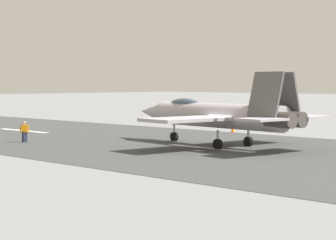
# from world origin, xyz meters

# --- Properties ---
(ground_plane) EXTENTS (400.00, 400.00, 0.00)m
(ground_plane) POSITION_xyz_m (0.00, 0.00, 0.00)
(ground_plane) COLOR slate
(runway_strip) EXTENTS (240.00, 26.00, 0.02)m
(runway_strip) POSITION_xyz_m (-0.02, 0.00, 0.01)
(runway_strip) COLOR #3D3F3F
(runway_strip) RESTS_ON ground
(fighter_jet) EXTENTS (18.04, 14.39, 5.61)m
(fighter_jet) POSITION_xyz_m (1.21, -1.74, 2.41)
(fighter_jet) COLOR #ACA5AE
(fighter_jet) RESTS_ON ground
(crew_person) EXTENTS (0.49, 0.58, 1.72)m
(crew_person) POSITION_xyz_m (14.25, 6.85, 0.86)
(crew_person) COLOR #1E2338
(crew_person) RESTS_ON ground
(marker_cone_mid) EXTENTS (0.44, 0.44, 0.55)m
(marker_cone_mid) POSITION_xyz_m (8.80, -13.40, 0.28)
(marker_cone_mid) COLOR orange
(marker_cone_mid) RESTS_ON ground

